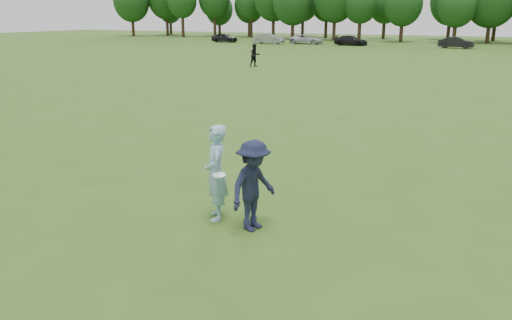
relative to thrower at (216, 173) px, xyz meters
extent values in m
plane|color=#375518|center=(-0.27, -0.43, -1.01)|extent=(200.00, 200.00, 0.00)
imported|color=#87B9D1|center=(0.00, 0.00, 0.00)|extent=(0.80, 0.88, 2.02)
imported|color=#191D37|center=(0.94, -0.15, -0.09)|extent=(0.94, 1.31, 1.84)
imported|color=black|center=(-13.25, 28.81, -0.10)|extent=(1.08, 1.12, 1.82)
imported|color=black|center=(-33.59, 59.73, -0.33)|extent=(4.03, 1.68, 1.36)
imported|color=gray|center=(-25.84, 59.00, -0.27)|extent=(4.53, 1.73, 1.47)
imported|color=silver|center=(-20.78, 61.02, -0.33)|extent=(4.99, 2.58, 1.35)
imported|color=black|center=(-14.07, 60.35, -0.34)|extent=(4.68, 2.09, 1.33)
imported|color=black|center=(-0.53, 60.46, -0.31)|extent=(4.32, 1.74, 1.39)
cylinder|color=white|center=(0.24, -0.29, 0.07)|extent=(0.28, 0.28, 0.07)
cylinder|color=#332114|center=(-60.95, 71.77, 0.81)|extent=(0.56, 0.56, 3.63)
ellipsoid|color=#153712|center=(-60.95, 71.77, 5.54)|extent=(6.88, 6.88, 7.91)
cylinder|color=#332114|center=(-55.78, 75.94, 1.06)|extent=(0.56, 0.56, 4.13)
cylinder|color=#332114|center=(-49.62, 72.33, 1.08)|extent=(0.56, 0.56, 4.18)
ellipsoid|color=#153712|center=(-49.62, 72.33, 5.48)|extent=(5.42, 5.42, 6.23)
cylinder|color=#332114|center=(-44.74, 75.79, 1.12)|extent=(0.56, 0.56, 4.26)
ellipsoid|color=#153712|center=(-44.74, 75.79, 5.71)|extent=(5.79, 5.79, 6.66)
cylinder|color=#332114|center=(-37.86, 77.36, 0.95)|extent=(0.56, 0.56, 3.91)
ellipsoid|color=#153712|center=(-37.86, 77.36, 5.23)|extent=(5.47, 5.47, 6.29)
cylinder|color=#332114|center=(-32.56, 75.60, 0.91)|extent=(0.56, 0.56, 3.83)
cylinder|color=#332114|center=(-27.66, 72.63, 0.62)|extent=(0.56, 0.56, 3.25)
ellipsoid|color=#153712|center=(-27.66, 72.63, 5.12)|extent=(6.76, 6.76, 7.78)
cylinder|color=#332114|center=(-20.50, 73.04, 0.85)|extent=(0.56, 0.56, 3.71)
cylinder|color=#332114|center=(-16.17, 72.66, 0.72)|extent=(0.56, 0.56, 3.46)
ellipsoid|color=#153712|center=(-16.17, 72.66, 4.78)|extent=(5.49, 5.49, 6.31)
cylinder|color=#332114|center=(-9.59, 72.52, 0.56)|extent=(0.56, 0.56, 3.14)
ellipsoid|color=#153712|center=(-9.59, 72.52, 4.59)|extent=(5.78, 5.78, 6.64)
cylinder|color=#332114|center=(-1.88, 72.26, 0.50)|extent=(0.56, 0.56, 3.01)
ellipsoid|color=#153712|center=(-1.88, 72.26, 4.33)|extent=(5.46, 5.46, 6.28)
cylinder|color=#332114|center=(2.55, 74.64, 0.61)|extent=(0.56, 0.56, 3.23)
cylinder|color=#332114|center=(-58.53, 80.97, 0.48)|extent=(0.56, 0.56, 2.97)
ellipsoid|color=#153712|center=(-58.53, 80.97, 4.03)|extent=(4.85, 4.85, 5.58)
cylinder|color=#332114|center=(-47.38, 82.10, 0.36)|extent=(0.56, 0.56, 2.73)
ellipsoid|color=#153712|center=(-47.38, 82.10, 4.04)|extent=(5.45, 5.45, 6.27)
cylinder|color=#332114|center=(-39.82, 80.50, 0.62)|extent=(0.56, 0.56, 3.25)
ellipsoid|color=#153712|center=(-39.82, 80.50, 4.66)|extent=(5.68, 5.68, 6.53)
cylinder|color=#332114|center=(-29.99, 83.50, 0.80)|extent=(0.56, 0.56, 3.62)
ellipsoid|color=#153712|center=(-29.99, 83.50, 5.08)|extent=(5.80, 5.80, 6.67)
cylinder|color=#332114|center=(-24.51, 80.95, 0.80)|extent=(0.56, 0.56, 3.61)
ellipsoid|color=#153712|center=(-24.51, 80.95, 4.97)|extent=(5.58, 5.58, 6.42)
cylinder|color=#332114|center=(-14.21, 81.49, 0.64)|extent=(0.56, 0.56, 3.29)
ellipsoid|color=#153712|center=(-14.21, 81.49, 4.54)|extent=(5.30, 5.30, 6.09)
cylinder|color=#332114|center=(-3.77, 82.96, 0.63)|extent=(0.56, 0.56, 3.28)
ellipsoid|color=#153712|center=(-3.77, 82.96, 5.15)|extent=(6.78, 6.78, 7.79)
cylinder|color=#332114|center=(3.18, 81.41, 0.55)|extent=(0.56, 0.56, 3.11)
ellipsoid|color=#153712|center=(3.18, 81.41, 4.38)|extent=(5.34, 5.34, 6.14)
camera|label=1|loc=(5.04, -8.43, 3.14)|focal=35.00mm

